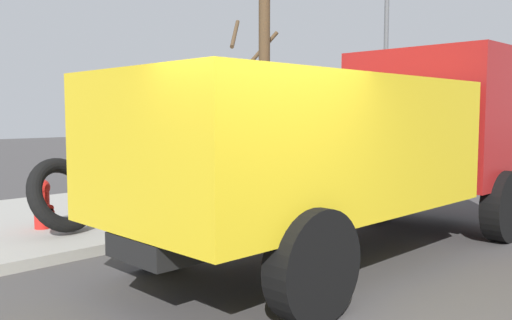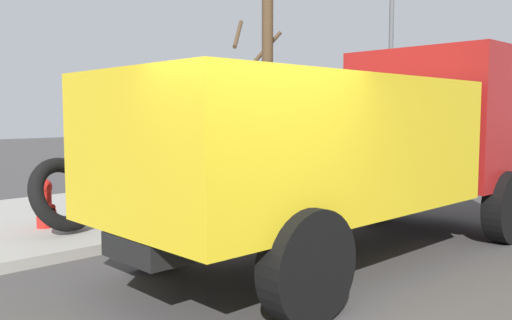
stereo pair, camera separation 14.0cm
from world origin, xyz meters
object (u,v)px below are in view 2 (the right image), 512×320
(fire_hydrant, at_px, (44,202))
(street_light_pole, at_px, (390,79))
(loose_tire, at_px, (64,194))
(dump_truck_yellow, at_px, (357,139))
(stop_sign, at_px, (215,134))
(bare_tree, at_px, (266,79))

(fire_hydrant, bearing_deg, street_light_pole, -4.99)
(loose_tire, relative_size, dump_truck_yellow, 0.17)
(stop_sign, height_order, bare_tree, bare_tree)
(loose_tire, height_order, stop_sign, stop_sign)
(fire_hydrant, distance_m, bare_tree, 5.19)
(dump_truck_yellow, distance_m, bare_tree, 4.32)
(bare_tree, bearing_deg, stop_sign, -158.84)
(street_light_pole, bearing_deg, loose_tire, 178.47)
(loose_tire, xyz_separation_m, stop_sign, (2.50, -0.61, 0.87))
(stop_sign, bearing_deg, dump_truck_yellow, -86.33)
(loose_tire, xyz_separation_m, bare_tree, (4.63, 0.22, 1.96))
(dump_truck_yellow, bearing_deg, loose_tire, 127.63)
(dump_truck_yellow, xyz_separation_m, bare_tree, (1.95, 3.70, 1.09))
(street_light_pole, bearing_deg, fire_hydrant, 175.01)
(bare_tree, bearing_deg, dump_truck_yellow, -117.82)
(fire_hydrant, xyz_separation_m, dump_truck_yellow, (2.77, -4.02, 1.04))
(fire_hydrant, bearing_deg, bare_tree, -3.90)
(bare_tree, height_order, street_light_pole, street_light_pole)
(dump_truck_yellow, xyz_separation_m, street_light_pole, (6.13, 3.24, 1.24))
(fire_hydrant, height_order, stop_sign, stop_sign)
(bare_tree, bearing_deg, loose_tire, -177.29)
(loose_tire, distance_m, dump_truck_yellow, 4.48)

